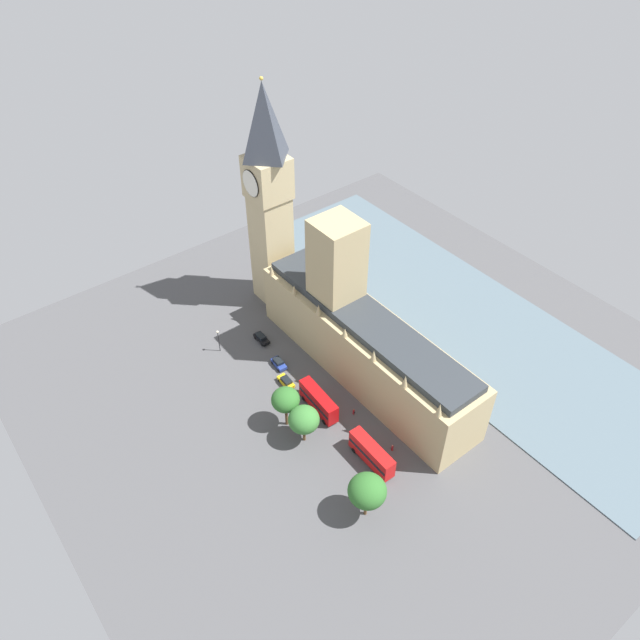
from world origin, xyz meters
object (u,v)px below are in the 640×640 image
object	(u,v)px
car_blue_opposite_hall	(279,363)
car_black_near_tower	(261,338)
parliament_building	(360,335)
plane_tree_by_river_gate	(304,420)
pedestrian_far_end	(392,448)
plane_tree_midblock	(286,400)
street_lamp_slot_10	(290,412)
double_decker_bus_trailing	(319,401)
car_yellow_cab_leading	(286,381)
double_decker_bus_kerbside	(372,454)
clock_tower	(269,196)
street_lamp_slot_11	(218,337)
plane_tree_corner	(367,491)
pedestrian_under_trees	(354,412)

from	to	relation	value
car_blue_opposite_hall	car_black_near_tower	bearing A→B (deg)	-94.44
parliament_building	plane_tree_by_river_gate	distance (m)	22.97
car_blue_opposite_hall	pedestrian_far_end	size ratio (longest dim) A/B	2.86
car_black_near_tower	plane_tree_midblock	xyz separation A→B (m)	(9.39, 23.02, 6.34)
pedestrian_far_end	plane_tree_by_river_gate	world-z (taller)	plane_tree_by_river_gate
parliament_building	street_lamp_slot_10	xyz separation A→B (m)	(21.49, 4.48, -4.55)
car_blue_opposite_hall	double_decker_bus_trailing	world-z (taller)	double_decker_bus_trailing
car_yellow_cab_leading	double_decker_bus_kerbside	world-z (taller)	double_decker_bus_kerbside
double_decker_bus_kerbside	plane_tree_midblock	xyz separation A→B (m)	(7.18, -17.12, 4.59)
car_blue_opposite_hall	parliament_building	bearing A→B (deg)	146.30
pedestrian_far_end	street_lamp_slot_10	xyz separation A→B (m)	(12.20, -16.35, 4.16)
car_yellow_cab_leading	plane_tree_midblock	bearing A→B (deg)	-122.50
car_black_near_tower	car_blue_opposite_hall	world-z (taller)	same
clock_tower	car_black_near_tower	size ratio (longest dim) A/B	12.08
street_lamp_slot_10	street_lamp_slot_11	world-z (taller)	street_lamp_slot_10
plane_tree_midblock	plane_tree_corner	bearing A→B (deg)	88.21
clock_tower	double_decker_bus_trailing	xyz separation A→B (m)	(13.97, 35.72, -25.18)
parliament_building	plane_tree_by_river_gate	size ratio (longest dim) A/B	6.51
car_black_near_tower	double_decker_bus_kerbside	distance (m)	40.24
clock_tower	car_blue_opposite_hall	bearing A→B (deg)	57.25
street_lamp_slot_10	street_lamp_slot_11	xyz separation A→B (m)	(-0.25, -27.27, -0.59)
car_blue_opposite_hall	double_decker_bus_trailing	distance (m)	15.13
double_decker_bus_trailing	plane_tree_by_river_gate	world-z (taller)	plane_tree_by_river_gate
car_black_near_tower	car_blue_opposite_hall	xyz separation A→B (m)	(1.46, 8.95, -0.00)
double_decker_bus_kerbside	plane_tree_corner	distance (m)	11.75
car_black_near_tower	plane_tree_by_river_gate	size ratio (longest dim) A/B	0.52
parliament_building	double_decker_bus_kerbside	bearing A→B (deg)	54.89
double_decker_bus_kerbside	pedestrian_under_trees	bearing A→B (deg)	66.92
pedestrian_far_end	plane_tree_corner	xyz separation A→B (m)	(12.98, 7.00, 6.38)
car_yellow_cab_leading	street_lamp_slot_11	bearing A→B (deg)	110.81
clock_tower	plane_tree_by_river_gate	world-z (taller)	clock_tower
double_decker_bus_trailing	clock_tower	bearing A→B (deg)	71.96
car_yellow_cab_leading	street_lamp_slot_11	size ratio (longest dim) A/B	0.73
car_black_near_tower	street_lamp_slot_11	world-z (taller)	street_lamp_slot_11
double_decker_bus_trailing	plane_tree_midblock	world-z (taller)	plane_tree_midblock
clock_tower	street_lamp_slot_10	world-z (taller)	clock_tower
car_blue_opposite_hall	plane_tree_corner	world-z (taller)	plane_tree_corner
car_black_near_tower	plane_tree_corner	distance (m)	49.04
car_blue_opposite_hall	plane_tree_by_river_gate	size ratio (longest dim) A/B	0.50
car_yellow_cab_leading	street_lamp_slot_10	distance (m)	12.25
double_decker_bus_trailing	car_blue_opposite_hall	bearing A→B (deg)	90.84
car_black_near_tower	plane_tree_corner	world-z (taller)	plane_tree_corner
clock_tower	plane_tree_midblock	distance (m)	45.66
plane_tree_corner	double_decker_bus_trailing	bearing A→B (deg)	-108.82
pedestrian_under_trees	street_lamp_slot_11	bearing A→B (deg)	-62.17
car_blue_opposite_hall	street_lamp_slot_11	world-z (taller)	street_lamp_slot_11
double_decker_bus_kerbside	street_lamp_slot_10	bearing A→B (deg)	115.62
double_decker_bus_kerbside	plane_tree_by_river_gate	xyz separation A→B (m)	(6.75, -11.88, 3.42)
car_black_near_tower	double_decker_bus_trailing	xyz separation A→B (m)	(2.11, 23.96, 1.75)
pedestrian_under_trees	plane_tree_corner	distance (m)	23.28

